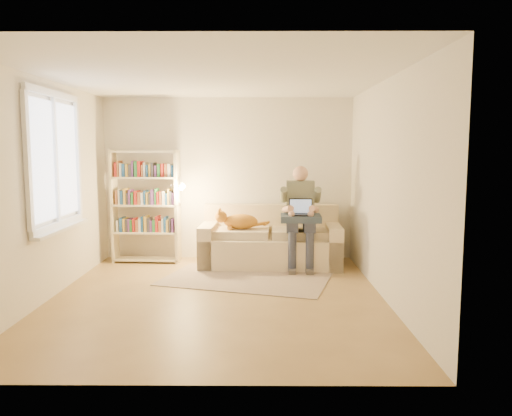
{
  "coord_description": "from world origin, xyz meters",
  "views": [
    {
      "loc": [
        0.51,
        -5.84,
        1.78
      ],
      "look_at": [
        0.46,
        1.0,
        0.97
      ],
      "focal_mm": 35.0,
      "sensor_mm": 36.0,
      "label": 1
    }
  ],
  "objects_px": {
    "sofa": "(271,244)",
    "bookshelf": "(146,201)",
    "person": "(300,211)",
    "cat": "(236,221)",
    "laptop": "(302,211)"
  },
  "relations": [
    {
      "from": "sofa",
      "to": "cat",
      "type": "relative_size",
      "value": 2.75
    },
    {
      "from": "cat",
      "to": "person",
      "type": "bearing_deg",
      "value": -1.34
    },
    {
      "from": "person",
      "to": "sofa",
      "type": "bearing_deg",
      "value": 160.52
    },
    {
      "from": "sofa",
      "to": "bookshelf",
      "type": "relative_size",
      "value": 1.22
    },
    {
      "from": "person",
      "to": "cat",
      "type": "xyz_separation_m",
      "value": [
        -0.97,
        0.07,
        -0.16
      ]
    },
    {
      "from": "cat",
      "to": "laptop",
      "type": "distance_m",
      "value": 1.02
    },
    {
      "from": "person",
      "to": "bookshelf",
      "type": "bearing_deg",
      "value": 174.62
    },
    {
      "from": "person",
      "to": "cat",
      "type": "bearing_deg",
      "value": 178.66
    },
    {
      "from": "person",
      "to": "laptop",
      "type": "distance_m",
      "value": 0.14
    },
    {
      "from": "sofa",
      "to": "person",
      "type": "height_order",
      "value": "person"
    },
    {
      "from": "sofa",
      "to": "cat",
      "type": "bearing_deg",
      "value": -165.27
    },
    {
      "from": "sofa",
      "to": "bookshelf",
      "type": "distance_m",
      "value": 2.06
    },
    {
      "from": "cat",
      "to": "bookshelf",
      "type": "relative_size",
      "value": 0.44
    },
    {
      "from": "sofa",
      "to": "bookshelf",
      "type": "bearing_deg",
      "value": 178.02
    },
    {
      "from": "laptop",
      "to": "sofa",
      "type": "bearing_deg",
      "value": 147.9
    }
  ]
}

